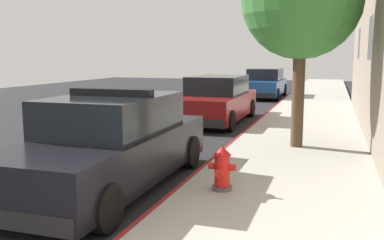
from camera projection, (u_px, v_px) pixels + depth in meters
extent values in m
cube|color=#232326|center=(94.00, 135.00, 12.79)|extent=(30.83, 60.00, 0.20)
cube|color=#ADA89E|center=(301.00, 142.00, 10.92)|extent=(3.09, 60.00, 0.13)
cube|color=maroon|center=(240.00, 138.00, 11.41)|extent=(0.08, 60.00, 0.13)
cube|color=black|center=(371.00, 38.00, 10.85)|extent=(0.06, 1.30, 1.10)
cube|color=black|center=(360.00, 44.00, 15.73)|extent=(0.06, 1.30, 1.10)
cube|color=black|center=(110.00, 154.00, 7.24)|extent=(1.84, 4.80, 0.76)
cube|color=black|center=(113.00, 113.00, 7.28)|extent=(1.64, 2.50, 0.60)
cube|color=black|center=(13.00, 218.00, 5.08)|extent=(1.76, 0.16, 0.24)
cube|color=black|center=(162.00, 143.00, 9.47)|extent=(1.76, 0.16, 0.24)
cylinder|color=black|center=(113.00, 146.00, 9.14)|extent=(0.22, 0.64, 0.64)
cylinder|color=black|center=(190.00, 152.00, 8.61)|extent=(0.22, 0.64, 0.64)
cylinder|color=black|center=(105.00, 208.00, 5.41)|extent=(0.22, 0.64, 0.64)
cube|color=black|center=(111.00, 92.00, 7.18)|extent=(1.48, 0.20, 0.12)
cube|color=red|center=(93.00, 92.00, 7.29)|extent=(0.44, 0.18, 0.11)
cube|color=#1E33E0|center=(130.00, 93.00, 7.07)|extent=(0.44, 0.18, 0.11)
cube|color=maroon|center=(217.00, 105.00, 14.53)|extent=(1.84, 4.80, 0.76)
cube|color=black|center=(218.00, 85.00, 14.57)|extent=(1.64, 2.50, 0.60)
cube|color=black|center=(196.00, 123.00, 12.37)|extent=(1.76, 0.16, 0.24)
cube|color=black|center=(232.00, 105.00, 16.77)|extent=(1.76, 0.16, 0.24)
cylinder|color=black|center=(206.00, 106.00, 16.43)|extent=(0.22, 0.64, 0.64)
cylinder|color=black|center=(251.00, 108.00, 15.90)|extent=(0.22, 0.64, 0.64)
cylinder|color=black|center=(175.00, 118.00, 13.24)|extent=(0.22, 0.64, 0.64)
cylinder|color=black|center=(230.00, 121.00, 12.71)|extent=(0.22, 0.64, 0.64)
cube|color=navy|center=(265.00, 87.00, 23.23)|extent=(1.84, 4.80, 0.76)
cube|color=black|center=(266.00, 74.00, 23.28)|extent=(1.64, 2.50, 0.60)
cube|color=black|center=(257.00, 95.00, 21.07)|extent=(1.76, 0.16, 0.24)
cube|color=black|center=(271.00, 89.00, 25.47)|extent=(1.76, 0.16, 0.24)
cylinder|color=black|center=(254.00, 89.00, 25.14)|extent=(0.22, 0.64, 0.64)
cylinder|color=black|center=(284.00, 90.00, 24.60)|extent=(0.22, 0.64, 0.64)
cylinder|color=black|center=(243.00, 94.00, 21.94)|extent=(0.22, 0.64, 0.64)
cylinder|color=black|center=(277.00, 95.00, 21.41)|extent=(0.22, 0.64, 0.64)
cylinder|color=#4C4C51|center=(222.00, 188.00, 6.77)|extent=(0.32, 0.32, 0.06)
cylinder|color=red|center=(222.00, 171.00, 6.73)|extent=(0.24, 0.24, 0.50)
cone|color=red|center=(222.00, 151.00, 6.69)|extent=(0.28, 0.28, 0.14)
cylinder|color=#4C4C51|center=(222.00, 144.00, 6.67)|extent=(0.05, 0.05, 0.06)
cylinder|color=red|center=(212.00, 166.00, 6.78)|extent=(0.10, 0.10, 0.10)
cylinder|color=red|center=(233.00, 168.00, 6.67)|extent=(0.10, 0.10, 0.10)
cylinder|color=red|center=(219.00, 173.00, 6.56)|extent=(0.13, 0.12, 0.13)
cylinder|color=brown|center=(298.00, 95.00, 9.87)|extent=(0.28, 0.28, 2.41)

